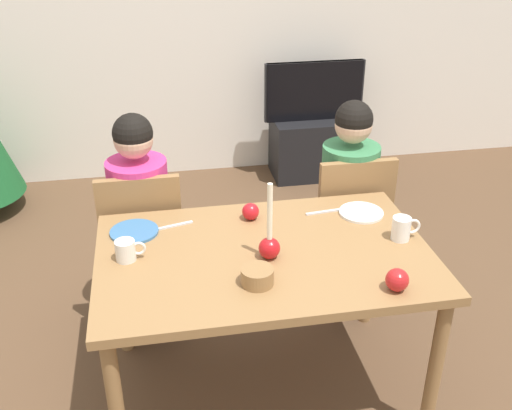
% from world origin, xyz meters
% --- Properties ---
extents(ground_plane, '(7.68, 7.68, 0.00)m').
position_xyz_m(ground_plane, '(0.00, 0.00, 0.00)').
color(ground_plane, brown).
extents(back_wall, '(6.40, 0.10, 2.60)m').
position_xyz_m(back_wall, '(0.00, 2.60, 1.30)').
color(back_wall, silver).
rests_on(back_wall, ground).
extents(dining_table, '(1.40, 0.90, 0.75)m').
position_xyz_m(dining_table, '(0.00, 0.00, 0.67)').
color(dining_table, olive).
rests_on(dining_table, ground).
extents(chair_left, '(0.40, 0.40, 0.90)m').
position_xyz_m(chair_left, '(-0.51, 0.61, 0.51)').
color(chair_left, olive).
rests_on(chair_left, ground).
extents(chair_right, '(0.40, 0.40, 0.90)m').
position_xyz_m(chair_right, '(0.58, 0.61, 0.51)').
color(chair_right, olive).
rests_on(chair_right, ground).
extents(person_left_child, '(0.30, 0.30, 1.17)m').
position_xyz_m(person_left_child, '(-0.51, 0.64, 0.57)').
color(person_left_child, '#33384C').
rests_on(person_left_child, ground).
extents(person_right_child, '(0.30, 0.30, 1.17)m').
position_xyz_m(person_right_child, '(0.58, 0.64, 0.57)').
color(person_right_child, '#33384C').
rests_on(person_right_child, ground).
extents(tv_stand, '(0.64, 0.40, 0.48)m').
position_xyz_m(tv_stand, '(0.85, 2.30, 0.24)').
color(tv_stand, black).
rests_on(tv_stand, ground).
extents(tv, '(0.79, 0.05, 0.46)m').
position_xyz_m(tv, '(0.85, 2.30, 0.71)').
color(tv, black).
rests_on(tv, tv_stand).
extents(candle_centerpiece, '(0.09, 0.09, 0.34)m').
position_xyz_m(candle_centerpiece, '(0.01, -0.04, 0.82)').
color(candle_centerpiece, red).
rests_on(candle_centerpiece, dining_table).
extents(plate_left, '(0.21, 0.21, 0.01)m').
position_xyz_m(plate_left, '(-0.54, 0.26, 0.76)').
color(plate_left, teal).
rests_on(plate_left, dining_table).
extents(plate_right, '(0.21, 0.21, 0.01)m').
position_xyz_m(plate_right, '(0.51, 0.25, 0.76)').
color(plate_right, white).
rests_on(plate_right, dining_table).
extents(mug_left, '(0.12, 0.08, 0.09)m').
position_xyz_m(mug_left, '(-0.57, 0.05, 0.79)').
color(mug_left, silver).
rests_on(mug_left, dining_table).
extents(mug_right, '(0.13, 0.08, 0.10)m').
position_xyz_m(mug_right, '(0.60, -0.00, 0.80)').
color(mug_right, white).
rests_on(mug_right, dining_table).
extents(fork_left, '(0.18, 0.06, 0.01)m').
position_xyz_m(fork_left, '(-0.36, 0.29, 0.75)').
color(fork_left, silver).
rests_on(fork_left, dining_table).
extents(fork_right, '(0.18, 0.03, 0.01)m').
position_xyz_m(fork_right, '(0.34, 0.29, 0.75)').
color(fork_right, silver).
rests_on(fork_right, dining_table).
extents(bowl_walnuts, '(0.13, 0.13, 0.07)m').
position_xyz_m(bowl_walnuts, '(-0.07, -0.22, 0.78)').
color(bowl_walnuts, olive).
rests_on(bowl_walnuts, dining_table).
extents(apple_near_candle, '(0.09, 0.09, 0.09)m').
position_xyz_m(apple_near_candle, '(0.44, -0.35, 0.79)').
color(apple_near_candle, '#B41B1D').
rests_on(apple_near_candle, dining_table).
extents(apple_by_left_plate, '(0.08, 0.08, 0.08)m').
position_xyz_m(apple_by_left_plate, '(-0.01, 0.29, 0.79)').
color(apple_by_left_plate, red).
rests_on(apple_by_left_plate, dining_table).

